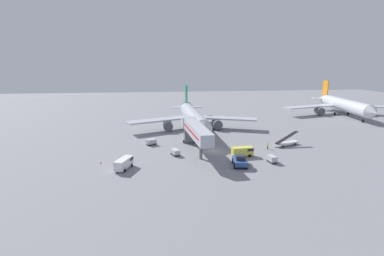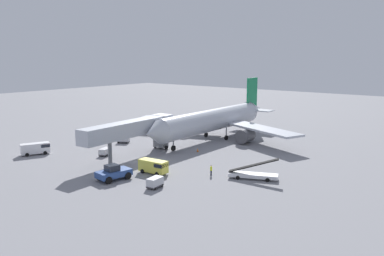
{
  "view_description": "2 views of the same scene",
  "coord_description": "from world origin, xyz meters",
  "px_view_note": "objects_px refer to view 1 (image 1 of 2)",
  "views": [
    {
      "loc": [
        -13.75,
        -68.46,
        21.11
      ],
      "look_at": [
        -3.25,
        14.86,
        2.49
      ],
      "focal_mm": 27.75,
      "sensor_mm": 36.0,
      "label": 1
    },
    {
      "loc": [
        48.87,
        -49.29,
        18.46
      ],
      "look_at": [
        -2.39,
        14.97,
        3.58
      ],
      "focal_mm": 37.22,
      "sensor_mm": 36.0,
      "label": 2
    }
  ],
  "objects_px": {
    "baggage_cart_mid_center": "(175,152)",
    "safety_cone_alpha": "(214,138)",
    "service_van_near_center": "(243,151)",
    "belt_loader_truck": "(286,143)",
    "ground_crew_worker_foreground": "(268,146)",
    "baggage_cart_mid_right": "(151,142)",
    "jet_bridge": "(195,130)",
    "airplane_at_gate": "(193,117)",
    "airplane_background": "(343,105)",
    "safety_cone_bravo": "(101,163)",
    "service_van_rear_left": "(124,163)",
    "baggage_cart_near_right": "(272,159)",
    "pushback_tug": "(240,161)"
  },
  "relations": [
    {
      "from": "jet_bridge",
      "to": "airplane_background",
      "type": "height_order",
      "value": "airplane_background"
    },
    {
      "from": "airplane_at_gate",
      "to": "airplane_background",
      "type": "height_order",
      "value": "airplane_at_gate"
    },
    {
      "from": "pushback_tug",
      "to": "safety_cone_alpha",
      "type": "relative_size",
      "value": 8.52
    },
    {
      "from": "service_van_rear_left",
      "to": "baggage_cart_mid_center",
      "type": "xyz_separation_m",
      "value": [
        10.88,
        7.71,
        -0.48
      ]
    },
    {
      "from": "belt_loader_truck",
      "to": "baggage_cart_mid_right",
      "type": "relative_size",
      "value": 2.68
    },
    {
      "from": "baggage_cart_mid_right",
      "to": "ground_crew_worker_foreground",
      "type": "bearing_deg",
      "value": -14.59
    },
    {
      "from": "safety_cone_bravo",
      "to": "service_van_rear_left",
      "type": "bearing_deg",
      "value": -35.31
    },
    {
      "from": "airplane_at_gate",
      "to": "ground_crew_worker_foreground",
      "type": "bearing_deg",
      "value": -55.72
    },
    {
      "from": "jet_bridge",
      "to": "baggage_cart_mid_right",
      "type": "xyz_separation_m",
      "value": [
        -10.61,
        6.7,
        -4.36
      ]
    },
    {
      "from": "baggage_cart_mid_right",
      "to": "baggage_cart_mid_center",
      "type": "bearing_deg",
      "value": -59.6
    },
    {
      "from": "ground_crew_worker_foreground",
      "to": "safety_cone_alpha",
      "type": "xyz_separation_m",
      "value": [
        -11.36,
        11.24,
        -0.58
      ]
    },
    {
      "from": "jet_bridge",
      "to": "airplane_background",
      "type": "distance_m",
      "value": 78.31
    },
    {
      "from": "service_van_near_center",
      "to": "belt_loader_truck",
      "type": "bearing_deg",
      "value": 28.08
    },
    {
      "from": "baggage_cart_mid_center",
      "to": "airplane_background",
      "type": "relative_size",
      "value": 0.06
    },
    {
      "from": "safety_cone_bravo",
      "to": "airplane_background",
      "type": "height_order",
      "value": "airplane_background"
    },
    {
      "from": "safety_cone_bravo",
      "to": "baggage_cart_mid_center",
      "type": "bearing_deg",
      "value": 13.6
    },
    {
      "from": "pushback_tug",
      "to": "service_van_near_center",
      "type": "bearing_deg",
      "value": 68.06
    },
    {
      "from": "service_van_near_center",
      "to": "airplane_background",
      "type": "relative_size",
      "value": 0.1
    },
    {
      "from": "service_van_near_center",
      "to": "safety_cone_bravo",
      "type": "xyz_separation_m",
      "value": [
        -31.59,
        -1.18,
        -0.99
      ]
    },
    {
      "from": "airplane_at_gate",
      "to": "service_van_near_center",
      "type": "bearing_deg",
      "value": -74.02
    },
    {
      "from": "jet_bridge",
      "to": "baggage_cart_mid_right",
      "type": "distance_m",
      "value": 13.28
    },
    {
      "from": "airplane_at_gate",
      "to": "baggage_cart_mid_center",
      "type": "height_order",
      "value": "airplane_at_gate"
    },
    {
      "from": "baggage_cart_mid_center",
      "to": "safety_cone_bravo",
      "type": "bearing_deg",
      "value": -166.4
    },
    {
      "from": "baggage_cart_mid_right",
      "to": "airplane_background",
      "type": "relative_size",
      "value": 0.06
    },
    {
      "from": "belt_loader_truck",
      "to": "safety_cone_bravo",
      "type": "xyz_separation_m",
      "value": [
        -45.41,
        -8.55,
        -0.53
      ]
    },
    {
      "from": "service_van_near_center",
      "to": "baggage_cart_near_right",
      "type": "relative_size",
      "value": 1.91
    },
    {
      "from": "baggage_cart_near_right",
      "to": "ground_crew_worker_foreground",
      "type": "bearing_deg",
      "value": 73.81
    },
    {
      "from": "baggage_cart_mid_center",
      "to": "airplane_background",
      "type": "height_order",
      "value": "airplane_background"
    },
    {
      "from": "baggage_cart_mid_right",
      "to": "airplane_background",
      "type": "height_order",
      "value": "airplane_background"
    },
    {
      "from": "airplane_at_gate",
      "to": "service_van_near_center",
      "type": "relative_size",
      "value": 8.8
    },
    {
      "from": "jet_bridge",
      "to": "service_van_rear_left",
      "type": "bearing_deg",
      "value": -146.51
    },
    {
      "from": "service_van_near_center",
      "to": "service_van_rear_left",
      "type": "relative_size",
      "value": 0.9
    },
    {
      "from": "service_van_near_center",
      "to": "service_van_rear_left",
      "type": "bearing_deg",
      "value": -169.29
    },
    {
      "from": "service_van_near_center",
      "to": "baggage_cart_mid_right",
      "type": "relative_size",
      "value": 1.75
    },
    {
      "from": "jet_bridge",
      "to": "baggage_cart_mid_center",
      "type": "xyz_separation_m",
      "value": [
        -5.03,
        -2.81,
        -4.42
      ]
    },
    {
      "from": "pushback_tug",
      "to": "belt_loader_truck",
      "type": "distance_m",
      "value": 21.2
    },
    {
      "from": "jet_bridge",
      "to": "pushback_tug",
      "type": "height_order",
      "value": "jet_bridge"
    },
    {
      "from": "jet_bridge",
      "to": "safety_cone_bravo",
      "type": "xyz_separation_m",
      "value": [
        -21.25,
        -6.74,
        -4.94
      ]
    },
    {
      "from": "safety_cone_alpha",
      "to": "airplane_background",
      "type": "xyz_separation_m",
      "value": [
        59.44,
        31.35,
        3.96
      ]
    },
    {
      "from": "belt_loader_truck",
      "to": "baggage_cart_near_right",
      "type": "bearing_deg",
      "value": -125.75
    },
    {
      "from": "belt_loader_truck",
      "to": "safety_cone_bravo",
      "type": "height_order",
      "value": "belt_loader_truck"
    },
    {
      "from": "baggage_cart_mid_center",
      "to": "safety_cone_alpha",
      "type": "distance_m",
      "value": 17.76
    },
    {
      "from": "jet_bridge",
      "to": "safety_cone_alpha",
      "type": "relative_size",
      "value": 34.41
    },
    {
      "from": "baggage_cart_mid_right",
      "to": "service_van_near_center",
      "type": "bearing_deg",
      "value": -30.34
    },
    {
      "from": "baggage_cart_mid_center",
      "to": "baggage_cart_mid_right",
      "type": "height_order",
      "value": "baggage_cart_mid_right"
    },
    {
      "from": "baggage_cart_mid_center",
      "to": "ground_crew_worker_foreground",
      "type": "distance_m",
      "value": 23.24
    },
    {
      "from": "service_van_near_center",
      "to": "ground_crew_worker_foreground",
      "type": "xyz_separation_m",
      "value": [
        7.78,
        4.78,
        -0.34
      ]
    },
    {
      "from": "baggage_cart_mid_right",
      "to": "safety_cone_alpha",
      "type": "xyz_separation_m",
      "value": [
        17.37,
        3.77,
        -0.52
      ]
    },
    {
      "from": "pushback_tug",
      "to": "baggage_cart_mid_right",
      "type": "distance_m",
      "value": 26.09
    },
    {
      "from": "pushback_tug",
      "to": "ground_crew_worker_foreground",
      "type": "relative_size",
      "value": 3.22
    }
  ]
}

